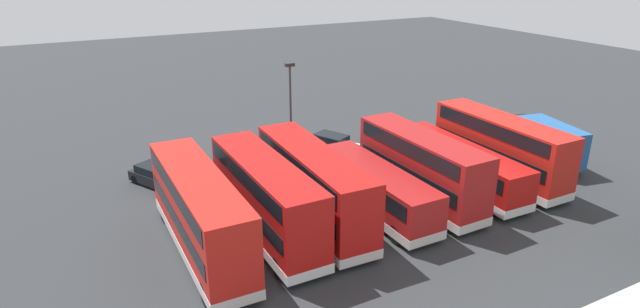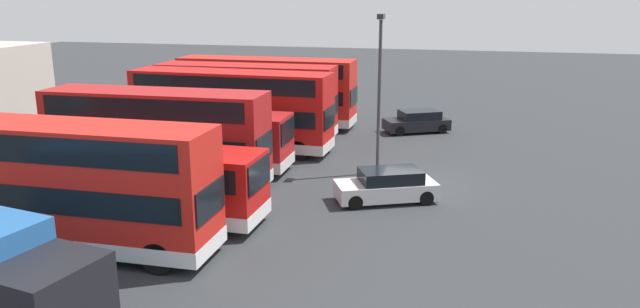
# 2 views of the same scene
# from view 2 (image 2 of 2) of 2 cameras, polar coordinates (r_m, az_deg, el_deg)

# --- Properties ---
(ground_plane) EXTENTS (140.00, 140.00, 0.00)m
(ground_plane) POSITION_cam_2_polar(r_m,az_deg,el_deg) (29.89, 8.20, -2.63)
(ground_plane) COLOR #2D3033
(bus_double_decker_near_end) EXTENTS (2.67, 10.96, 4.55)m
(bus_double_decker_near_end) POSITION_cam_2_polar(r_m,az_deg,el_deg) (23.18, -22.61, -2.49)
(bus_double_decker_near_end) COLOR red
(bus_double_decker_near_end) RESTS_ON ground
(bus_single_deck_second) EXTENTS (2.80, 11.47, 2.95)m
(bus_single_deck_second) POSITION_cam_2_polar(r_m,az_deg,el_deg) (25.88, -17.52, -2.19)
(bus_single_deck_second) COLOR #B71411
(bus_single_deck_second) RESTS_ON ground
(bus_double_decker_third) EXTENTS (2.82, 10.41, 4.55)m
(bus_double_decker_third) POSITION_cam_2_polar(r_m,az_deg,el_deg) (29.22, -14.86, 1.59)
(bus_double_decker_third) COLOR #A51919
(bus_double_decker_third) RESTS_ON ground
(bus_single_deck_fourth) EXTENTS (2.71, 10.42, 2.95)m
(bus_single_deck_fourth) POSITION_cam_2_polar(r_m,az_deg,el_deg) (32.27, -11.86, 1.49)
(bus_single_deck_fourth) COLOR #A51919
(bus_single_deck_fourth) RESTS_ON ground
(bus_double_decker_fifth) EXTENTS (2.91, 11.63, 4.55)m
(bus_double_decker_fifth) POSITION_cam_2_polar(r_m,az_deg,el_deg) (35.41, -8.21, 4.21)
(bus_double_decker_fifth) COLOR #B71411
(bus_double_decker_fifth) RESTS_ON ground
(bus_double_decker_sixth) EXTENTS (2.70, 11.14, 4.55)m
(bus_double_decker_sixth) POSITION_cam_2_polar(r_m,az_deg,el_deg) (38.37, -6.84, 5.07)
(bus_double_decker_sixth) COLOR #B71411
(bus_double_decker_sixth) RESTS_ON ground
(bus_double_decker_seventh) EXTENTS (2.69, 12.02, 4.55)m
(bus_double_decker_seventh) POSITION_cam_2_polar(r_m,az_deg,el_deg) (41.84, -4.98, 5.93)
(bus_double_decker_seventh) COLOR red
(bus_double_decker_seventh) RESTS_ON ground
(car_hatchback_silver) EXTENTS (3.50, 4.48, 1.43)m
(car_hatchback_silver) POSITION_cam_2_polar(r_m,az_deg,el_deg) (40.45, 8.98, 2.98)
(car_hatchback_silver) COLOR black
(car_hatchback_silver) RESTS_ON ground
(car_small_green) EXTENTS (3.44, 4.68, 1.43)m
(car_small_green) POSITION_cam_2_polar(r_m,az_deg,el_deg) (26.95, 6.22, -2.95)
(car_small_green) COLOR silver
(car_small_green) RESTS_ON ground
(lamp_post_tall) EXTENTS (0.70, 0.30, 7.85)m
(lamp_post_tall) POSITION_cam_2_polar(r_m,az_deg,el_deg) (30.23, 5.52, 6.61)
(lamp_post_tall) COLOR #38383D
(lamp_post_tall) RESTS_ON ground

